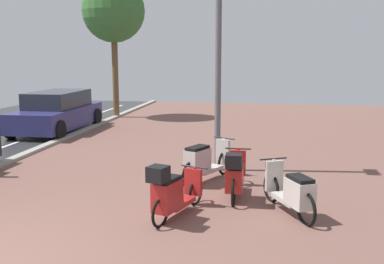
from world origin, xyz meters
TOP-DOWN VIEW (x-y plane):
  - scooter_near at (2.37, 2.52)m, footprint 0.80×1.59m
  - scooter_mid at (3.29, 3.77)m, footprint 0.52×1.82m
  - scooter_far at (4.28, 3.03)m, footprint 0.90×1.58m
  - scooter_extra at (2.58, 4.68)m, footprint 0.96×1.69m
  - parked_car_far at (-3.29, 10.07)m, footprint 1.83×4.11m
  - lamp_post at (2.75, 5.72)m, footprint 0.20×0.52m
  - street_tree at (-2.42, 13.71)m, footprint 2.56×2.56m

SIDE VIEW (x-z plane):
  - scooter_far at x=4.28m, z-range -0.03..0.81m
  - scooter_extra at x=2.58m, z-range 0.00..0.86m
  - scooter_mid at x=3.29m, z-range -0.05..0.91m
  - scooter_near at x=2.37m, z-range -0.05..0.94m
  - parked_car_far at x=-3.29m, z-range -0.03..1.34m
  - lamp_post at x=2.75m, z-range 0.32..5.86m
  - street_tree at x=-2.42m, z-range 1.51..7.16m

